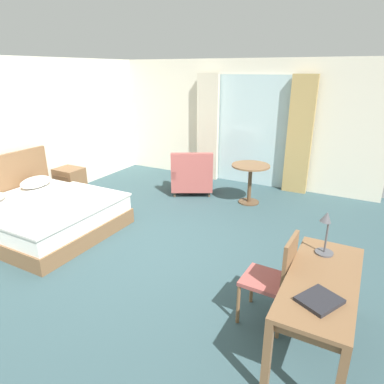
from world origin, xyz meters
TOP-DOWN VIEW (x-y plane):
  - ground at (0.00, 0.00)m, footprint 6.23×7.62m
  - wall_back at (0.00, 3.55)m, footprint 5.83×0.12m
  - balcony_glass_door at (0.35, 3.47)m, footprint 1.53×0.02m
  - curtain_panel_left at (-0.64, 3.37)m, footprint 0.49×0.10m
  - curtain_panel_right at (1.33, 3.37)m, footprint 0.47×0.10m
  - bed at (-1.72, -0.25)m, footprint 2.02×1.84m
  - nightstand at (-2.53, 1.07)m, footprint 0.50×0.43m
  - writing_desk at (2.40, -0.73)m, footprint 0.57×1.40m
  - desk_chair at (1.98, -0.59)m, footprint 0.46×0.42m
  - desk_lamp at (2.33, -0.31)m, footprint 0.17×0.17m
  - closed_book at (2.42, -1.06)m, footprint 0.36×0.38m
  - armchair_by_window at (-0.47, 2.30)m, footprint 1.03×0.99m
  - round_cafe_table at (0.72, 2.35)m, footprint 0.69×0.69m

SIDE VIEW (x-z plane):
  - ground at x=0.00m, z-range -0.10..0.00m
  - bed at x=-1.72m, z-range -0.26..0.80m
  - nightstand at x=-2.53m, z-range 0.00..0.55m
  - armchair_by_window at x=-0.47m, z-range -0.10..0.78m
  - desk_chair at x=1.98m, z-range 0.05..1.01m
  - round_cafe_table at x=0.72m, z-range 0.18..0.91m
  - writing_desk at x=2.40m, z-range 0.27..1.00m
  - closed_book at x=2.42m, z-range 0.73..0.76m
  - desk_lamp at x=2.33m, z-range 0.77..1.20m
  - balcony_glass_door at x=0.35m, z-range 0.00..2.26m
  - curtain_panel_left at x=-0.64m, z-range 0.00..2.29m
  - curtain_panel_right at x=1.33m, z-range 0.00..2.29m
  - wall_back at x=0.00m, z-range 0.00..2.57m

